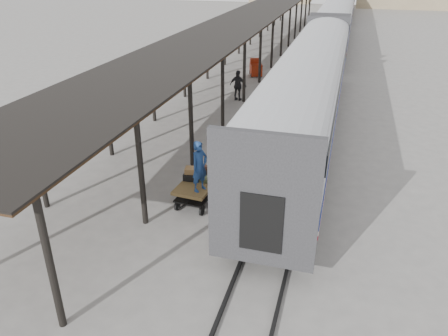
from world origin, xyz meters
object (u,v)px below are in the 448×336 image
pedestrian (238,86)px  porter (200,166)px  baggage_cart (200,186)px  luggage_tug (256,68)px

pedestrian → porter: bearing=108.6°
baggage_cart → porter: (0.25, -0.65, 1.17)m
luggage_tug → porter: porter is taller
baggage_cart → porter: porter is taller
baggage_cart → pedestrian: bearing=103.1°
baggage_cart → pedestrian: (-1.80, 13.14, 0.34)m
pedestrian → luggage_tug: bearing=-77.6°
luggage_tug → porter: size_ratio=0.86×
baggage_cart → porter: 1.36m
porter → luggage_tug: bearing=33.3°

